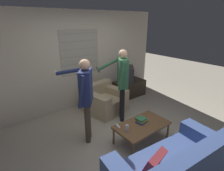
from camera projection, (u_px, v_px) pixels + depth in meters
The scene contains 11 objects.
ground_plane at pixel (129, 139), 3.60m from camera, with size 16.00×16.00×0.00m, color #B2A893.
wall_back at pixel (79, 61), 4.66m from camera, with size 5.20×0.08×2.55m.
armchair_beige at pixel (105, 100), 4.65m from camera, with size 1.09×1.01×0.72m.
coffee_table at pixel (142, 126), 3.42m from camera, with size 1.07×0.61×0.39m.
tv_stand at pixel (129, 88), 5.58m from camera, with size 0.99×0.52×0.50m.
tv at pixel (130, 74), 5.42m from camera, with size 0.55×0.61×0.47m.
person_left_standing at pixel (85, 92), 3.21m from camera, with size 0.57×0.80×1.66m.
person_right_standing at pixel (122, 77), 3.94m from camera, with size 0.58×0.78×1.71m.
book_stack at pixel (141, 120), 3.47m from camera, with size 0.25×0.20×0.09m.
soda_can at pixel (127, 128), 3.18m from camera, with size 0.07×0.07×0.13m.
spare_remote at pixel (118, 126), 3.32m from camera, with size 0.07×0.14×0.02m.
Camera 1 is at (-2.10, -2.15, 2.29)m, focal length 28.00 mm.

